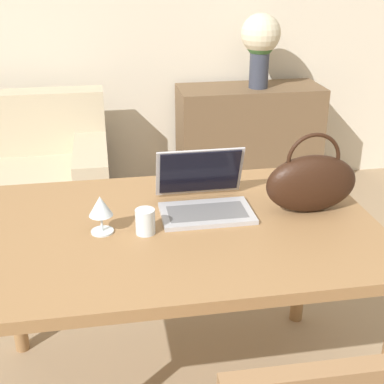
# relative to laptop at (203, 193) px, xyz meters

# --- Properties ---
(dining_table) EXTENTS (1.40, 0.91, 0.77)m
(dining_table) POSITION_rel_laptop_xyz_m (-0.12, -0.12, -0.14)
(dining_table) COLOR olive
(dining_table) RESTS_ON ground_plane
(sideboard) EXTENTS (0.99, 0.40, 0.78)m
(sideboard) POSITION_rel_laptop_xyz_m (0.67, 1.78, -0.44)
(sideboard) COLOR brown
(sideboard) RESTS_ON ground_plane
(laptop) EXTENTS (0.32, 0.28, 0.21)m
(laptop) POSITION_rel_laptop_xyz_m (0.00, 0.00, 0.00)
(laptop) COLOR #ADADB2
(laptop) RESTS_ON dining_table
(drinking_glass) EXTENTS (0.07, 0.07, 0.09)m
(drinking_glass) POSITION_rel_laptop_xyz_m (-0.23, -0.16, -0.01)
(drinking_glass) COLOR silver
(drinking_glass) RESTS_ON dining_table
(wine_glass) EXTENTS (0.08, 0.08, 0.13)m
(wine_glass) POSITION_rel_laptop_xyz_m (-0.37, -0.13, 0.03)
(wine_glass) COLOR silver
(wine_glass) RESTS_ON dining_table
(handbag) EXTENTS (0.33, 0.12, 0.29)m
(handbag) POSITION_rel_laptop_xyz_m (0.37, -0.09, 0.06)
(handbag) COLOR black
(handbag) RESTS_ON dining_table
(flower_vase) EXTENTS (0.26, 0.26, 0.49)m
(flower_vase) POSITION_rel_laptop_xyz_m (0.71, 1.75, 0.27)
(flower_vase) COLOR #333847
(flower_vase) RESTS_ON sideboard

